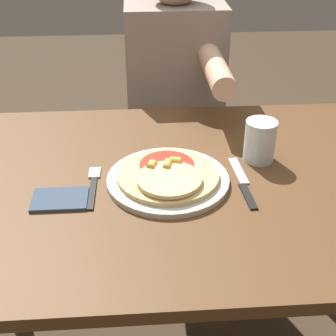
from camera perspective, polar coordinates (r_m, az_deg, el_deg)
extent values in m
cube|color=brown|center=(1.13, 0.49, -1.91)|extent=(1.26, 0.81, 0.03)
cylinder|color=brown|center=(1.76, 18.49, -5.28)|extent=(0.06, 0.06, 0.74)
cylinder|color=beige|center=(1.11, 0.00, -1.45)|extent=(0.29, 0.29, 0.01)
cylinder|color=#DBBC7A|center=(1.10, 0.00, -0.89)|extent=(0.24, 0.24, 0.01)
cylinder|color=#9E2819|center=(1.13, -0.13, 0.42)|extent=(0.13, 0.13, 0.00)
cylinder|color=#E8C881|center=(1.06, 0.15, -1.37)|extent=(0.15, 0.15, 0.01)
cylinder|color=gold|center=(1.11, -0.10, 0.50)|extent=(0.03, 0.03, 0.02)
cylinder|color=gold|center=(1.12, 0.93, 0.87)|extent=(0.03, 0.03, 0.02)
cylinder|color=gold|center=(1.10, -1.97, 0.31)|extent=(0.03, 0.03, 0.02)
cylinder|color=gold|center=(1.10, -2.02, 0.42)|extent=(0.03, 0.03, 0.02)
cube|color=black|center=(1.08, -9.22, -3.03)|extent=(0.02, 0.13, 0.00)
cube|color=silver|center=(1.16, -8.93, -0.57)|extent=(0.03, 0.05, 0.00)
cube|color=black|center=(1.07, 9.72, -3.42)|extent=(0.02, 0.10, 0.00)
cube|color=silver|center=(1.16, 8.57, -0.32)|extent=(0.03, 0.12, 0.00)
cylinder|color=silver|center=(1.20, 11.14, 3.27)|extent=(0.08, 0.08, 0.11)
cube|color=#38475B|center=(1.07, -13.03, -3.74)|extent=(0.12, 0.09, 0.01)
cylinder|color=#2D2D38|center=(1.92, -1.54, -3.79)|extent=(0.11, 0.11, 0.54)
cylinder|color=#2D2D38|center=(1.93, 2.93, -3.61)|extent=(0.11, 0.11, 0.54)
cube|color=gray|center=(1.68, 0.82, 10.98)|extent=(0.33, 0.22, 0.51)
cylinder|color=tan|center=(1.41, 5.90, 11.76)|extent=(0.07, 0.30, 0.07)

